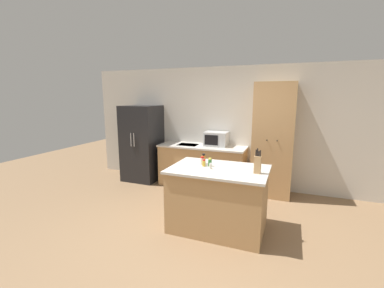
# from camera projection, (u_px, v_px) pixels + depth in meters

# --- Properties ---
(ground_plane) EXTENTS (14.00, 14.00, 0.00)m
(ground_plane) POSITION_uv_depth(u_px,v_px,m) (204.00, 236.00, 3.67)
(ground_plane) COLOR #846647
(wall_back) EXTENTS (7.20, 0.06, 2.60)m
(wall_back) POSITION_uv_depth(u_px,v_px,m) (239.00, 128.00, 5.56)
(wall_back) COLOR beige
(wall_back) RESTS_ON ground_plane
(refrigerator) EXTENTS (0.80, 0.77, 1.76)m
(refrigerator) POSITION_uv_depth(u_px,v_px,m) (142.00, 143.00, 6.07)
(refrigerator) COLOR black
(refrigerator) RESTS_ON ground_plane
(back_counter) EXTENTS (1.90, 0.67, 0.91)m
(back_counter) POSITION_uv_depth(u_px,v_px,m) (202.00, 166.00, 5.66)
(back_counter) COLOR tan
(back_counter) RESTS_ON ground_plane
(pantry_cabinet) EXTENTS (0.76, 0.59, 2.24)m
(pantry_cabinet) POSITION_uv_depth(u_px,v_px,m) (273.00, 140.00, 5.04)
(pantry_cabinet) COLOR tan
(pantry_cabinet) RESTS_ON ground_plane
(kitchen_island) EXTENTS (1.41, 0.95, 0.94)m
(kitchen_island) POSITION_uv_depth(u_px,v_px,m) (218.00, 198.00, 3.82)
(kitchen_island) COLOR tan
(kitchen_island) RESTS_ON ground_plane
(microwave) EXTENTS (0.49, 0.38, 0.30)m
(microwave) POSITION_uv_depth(u_px,v_px,m) (216.00, 139.00, 5.55)
(microwave) COLOR #B2B5B7
(microwave) RESTS_ON back_counter
(knife_block) EXTENTS (0.09, 0.07, 0.35)m
(knife_block) POSITION_uv_depth(u_px,v_px,m) (258.00, 164.00, 3.46)
(knife_block) COLOR tan
(knife_block) RESTS_ON kitchen_island
(spice_bottle_tall_dark) EXTENTS (0.06, 0.06, 0.16)m
(spice_bottle_tall_dark) POSITION_uv_depth(u_px,v_px,m) (204.00, 159.00, 3.97)
(spice_bottle_tall_dark) COLOR orange
(spice_bottle_tall_dark) RESTS_ON kitchen_island
(spice_bottle_short_red) EXTENTS (0.06, 0.06, 0.12)m
(spice_bottle_short_red) POSITION_uv_depth(u_px,v_px,m) (210.00, 162.00, 3.84)
(spice_bottle_short_red) COLOR #337033
(spice_bottle_short_red) RESTS_ON kitchen_island
(spice_bottle_amber_oil) EXTENTS (0.05, 0.05, 0.10)m
(spice_bottle_amber_oil) POSITION_uv_depth(u_px,v_px,m) (204.00, 163.00, 3.83)
(spice_bottle_amber_oil) COLOR gold
(spice_bottle_amber_oil) RESTS_ON kitchen_island
(spice_bottle_green_herb) EXTENTS (0.04, 0.04, 0.09)m
(spice_bottle_green_herb) POSITION_uv_depth(u_px,v_px,m) (211.00, 166.00, 3.69)
(spice_bottle_green_herb) COLOR beige
(spice_bottle_green_herb) RESTS_ON kitchen_island
(spice_bottle_pale_salt) EXTENTS (0.06, 0.06, 0.13)m
(spice_bottle_pale_salt) POSITION_uv_depth(u_px,v_px,m) (202.00, 161.00, 3.90)
(spice_bottle_pale_salt) COLOR beige
(spice_bottle_pale_salt) RESTS_ON kitchen_island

